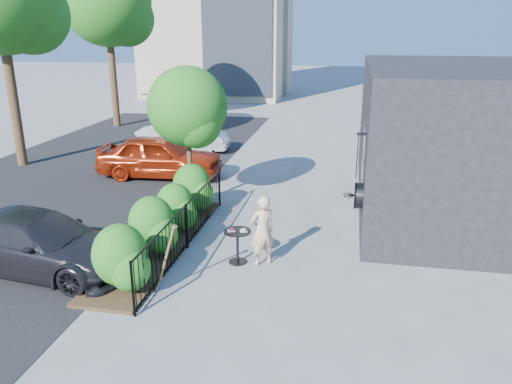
% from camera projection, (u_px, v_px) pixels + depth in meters
% --- Properties ---
extents(ground, '(120.00, 120.00, 0.00)m').
position_uv_depth(ground, '(250.00, 253.00, 11.53)').
color(ground, gray).
rests_on(ground, ground).
extents(shop_building, '(6.22, 9.00, 4.00)m').
position_uv_depth(shop_building, '(471.00, 137.00, 14.12)').
color(shop_building, black).
rests_on(shop_building, ground).
extents(fence, '(0.05, 6.05, 1.10)m').
position_uv_depth(fence, '(187.00, 226.00, 11.62)').
color(fence, black).
rests_on(fence, ground).
extents(planting_bed, '(1.30, 6.00, 0.08)m').
position_uv_depth(planting_bed, '(159.00, 244.00, 11.91)').
color(planting_bed, '#382616').
rests_on(planting_bed, ground).
extents(shrubs, '(1.10, 5.60, 1.24)m').
position_uv_depth(shrubs, '(163.00, 217.00, 11.78)').
color(shrubs, '#1F6016').
rests_on(shrubs, ground).
extents(patio_tree, '(2.20, 2.20, 3.94)m').
position_uv_depth(patio_tree, '(189.00, 112.00, 13.63)').
color(patio_tree, '#3F2B19').
rests_on(patio_tree, ground).
extents(street, '(9.00, 30.00, 0.01)m').
position_uv_depth(street, '(50.00, 194.00, 15.57)').
color(street, black).
rests_on(street, ground).
extents(street_tree_far, '(4.40, 4.40, 8.28)m').
position_uv_depth(street_tree_far, '(108.00, 7.00, 24.46)').
color(street_tree_far, '#3F2B19').
rests_on(street_tree_far, ground).
extents(cafe_table, '(0.60, 0.60, 0.81)m').
position_uv_depth(cafe_table, '(238.00, 241.00, 10.90)').
color(cafe_table, black).
rests_on(cafe_table, ground).
extents(woman, '(0.68, 0.64, 1.57)m').
position_uv_depth(woman, '(262.00, 231.00, 10.76)').
color(woman, tan).
rests_on(woman, ground).
extents(shovel, '(0.49, 0.19, 1.45)m').
position_uv_depth(shovel, '(165.00, 262.00, 9.66)').
color(shovel, brown).
rests_on(shovel, ground).
extents(car_red, '(4.39, 2.02, 1.46)m').
position_uv_depth(car_red, '(160.00, 156.00, 17.19)').
color(car_red, '#98250C').
rests_on(car_red, ground).
extents(car_silver, '(3.90, 1.66, 1.25)m').
position_uv_depth(car_silver, '(183.00, 136.00, 20.89)').
color(car_silver, silver).
rests_on(car_silver, ground).
extents(car_darkgrey, '(4.52, 2.24, 1.26)m').
position_uv_depth(car_darkgrey, '(38.00, 242.00, 10.54)').
color(car_darkgrey, black).
rests_on(car_darkgrey, ground).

